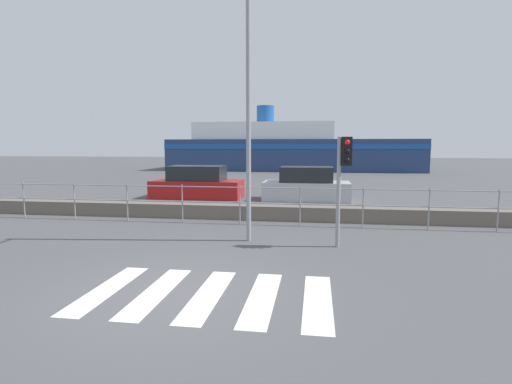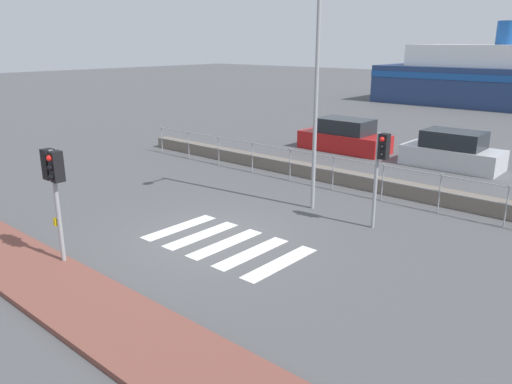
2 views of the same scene
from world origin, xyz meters
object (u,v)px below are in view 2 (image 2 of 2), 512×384
traffic_light_far (381,160)px  parked_car_silver (452,152)px  traffic_light_near (54,177)px  streetlamp (313,73)px  parked_car_red (344,137)px

traffic_light_far → parked_car_silver: traffic_light_far is taller
traffic_light_near → streetlamp: size_ratio=0.40×
traffic_light_far → streetlamp: bearing=177.0°
traffic_light_far → parked_car_red: size_ratio=0.63×
parked_car_red → traffic_light_far: bearing=-53.7°
traffic_light_far → parked_car_red: bearing=126.3°
traffic_light_far → parked_car_silver: 8.65m
traffic_light_far → parked_car_red: traffic_light_far is taller
traffic_light_near → traffic_light_far: traffic_light_near is taller
parked_car_red → parked_car_silver: bearing=-0.0°
traffic_light_far → parked_car_silver: size_ratio=0.69×
parked_car_silver → streetlamp: bearing=-98.7°
streetlamp → parked_car_red: size_ratio=1.60×
streetlamp → parked_car_silver: size_ratio=1.74×
streetlamp → parked_car_silver: streetlamp is taller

